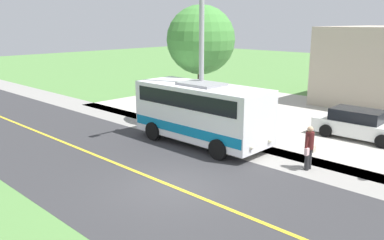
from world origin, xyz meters
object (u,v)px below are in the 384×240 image
object	(u,v)px
shuttle_bus_front	(201,110)
tree_curbside	(201,40)
street_light_pole	(200,45)
parked_car_near	(360,125)
pedestrian_with_bags	(309,146)

from	to	relation	value
shuttle_bus_front	tree_curbside	size ratio (longest dim) A/B	1.04
shuttle_bus_front	street_light_pole	size ratio (longest dim) A/B	0.81
street_light_pole	parked_car_near	distance (m)	8.94
street_light_pole	tree_curbside	distance (m)	3.37
pedestrian_with_bags	street_light_pole	distance (m)	6.92
shuttle_bus_front	pedestrian_with_bags	distance (m)	5.46
parked_car_near	street_light_pole	bearing A→B (deg)	-43.98
shuttle_bus_front	tree_curbside	distance (m)	4.99
street_light_pole	tree_curbside	xyz separation A→B (m)	(-2.52, -2.24, 0.05)
parked_car_near	tree_curbside	xyz separation A→B (m)	(3.25, -7.81, 4.01)
shuttle_bus_front	parked_car_near	distance (m)	8.04
tree_curbside	shuttle_bus_front	bearing A→B (deg)	43.06
parked_car_near	tree_curbside	world-z (taller)	tree_curbside
tree_curbside	street_light_pole	bearing A→B (deg)	41.70
street_light_pole	parked_car_near	size ratio (longest dim) A/B	1.92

